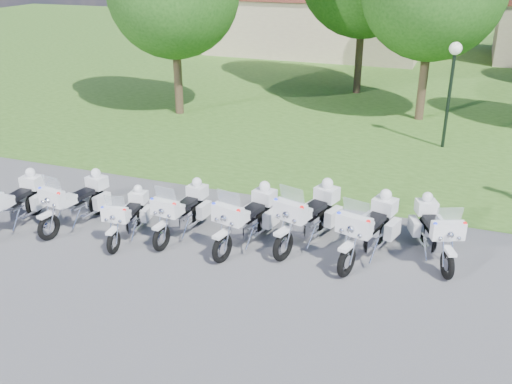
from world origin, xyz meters
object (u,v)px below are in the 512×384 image
(motorcycle_4, at_px, (247,218))
(motorcycle_5, at_px, (309,215))
(motorcycle_3, at_px, (183,210))
(motorcycle_0, at_px, (14,202))
(motorcycle_2, at_px, (128,215))
(motorcycle_7, at_px, (435,230))
(motorcycle_6, at_px, (369,228))
(motorcycle_1, at_px, (77,201))
(lamp_post, at_px, (453,68))

(motorcycle_4, bearing_deg, motorcycle_5, -144.69)
(motorcycle_3, bearing_deg, motorcycle_0, 20.51)
(motorcycle_2, relative_size, motorcycle_7, 0.92)
(motorcycle_6, bearing_deg, motorcycle_5, 8.49)
(motorcycle_1, relative_size, motorcycle_4, 0.95)
(motorcycle_2, height_order, lamp_post, lamp_post)
(motorcycle_2, xyz_separation_m, lamp_post, (6.96, 10.14, 2.30))
(motorcycle_0, relative_size, motorcycle_1, 1.03)
(motorcycle_3, height_order, motorcycle_4, motorcycle_4)
(motorcycle_2, xyz_separation_m, motorcycle_7, (7.27, 1.68, 0.08))
(motorcycle_6, distance_m, lamp_post, 9.35)
(motorcycle_2, relative_size, motorcycle_5, 0.81)
(motorcycle_6, xyz_separation_m, lamp_post, (1.13, 9.03, 2.15))
(motorcycle_1, xyz_separation_m, motorcycle_5, (5.96, 1.14, 0.07))
(motorcycle_4, bearing_deg, motorcycle_0, 23.65)
(motorcycle_6, xyz_separation_m, motorcycle_7, (1.44, 0.57, -0.06))
(motorcycle_1, distance_m, motorcycle_3, 2.88)
(motorcycle_6, relative_size, motorcycle_7, 1.13)
(motorcycle_1, height_order, motorcycle_7, motorcycle_1)
(motorcycle_1, xyz_separation_m, motorcycle_2, (1.63, -0.15, -0.09))
(motorcycle_0, distance_m, lamp_post, 14.82)
(motorcycle_1, bearing_deg, motorcycle_6, -163.27)
(motorcycle_1, bearing_deg, motorcycle_4, -163.81)
(lamp_post, bearing_deg, motorcycle_1, -130.69)
(motorcycle_2, distance_m, lamp_post, 12.51)
(motorcycle_6, height_order, motorcycle_7, motorcycle_6)
(motorcycle_0, distance_m, motorcycle_4, 6.15)
(motorcycle_0, xyz_separation_m, motorcycle_5, (7.41, 1.82, 0.05))
(motorcycle_7, bearing_deg, lamp_post, -110.08)
(motorcycle_5, xyz_separation_m, motorcycle_6, (1.51, -0.18, -0.01))
(motorcycle_4, bearing_deg, motorcycle_2, 25.45)
(motorcycle_3, distance_m, motorcycle_4, 1.73)
(motorcycle_3, xyz_separation_m, motorcycle_7, (6.06, 1.06, 0.02))
(motorcycle_0, xyz_separation_m, motorcycle_6, (8.92, 1.64, 0.04))
(motorcycle_5, height_order, lamp_post, lamp_post)
(motorcycle_0, distance_m, motorcycle_6, 9.07)
(motorcycle_5, bearing_deg, motorcycle_0, 30.43)
(motorcycle_2, distance_m, motorcycle_7, 7.46)
(motorcycle_2, height_order, motorcycle_7, motorcycle_7)
(motorcycle_5, bearing_deg, motorcycle_7, -155.82)
(motorcycle_3, bearing_deg, motorcycle_6, -168.52)
(motorcycle_0, xyz_separation_m, motorcycle_7, (10.36, 2.21, -0.02))
(motorcycle_5, height_order, motorcycle_6, motorcycle_5)
(motorcycle_4, bearing_deg, motorcycle_7, -155.05)
(motorcycle_2, distance_m, motorcycle_3, 1.36)
(motorcycle_4, xyz_separation_m, motorcycle_5, (1.39, 0.59, 0.03))
(motorcycle_4, xyz_separation_m, motorcycle_7, (4.34, 0.99, -0.04))
(lamp_post, bearing_deg, motorcycle_6, -97.13)
(motorcycle_0, xyz_separation_m, motorcycle_1, (1.46, 0.68, -0.02))
(motorcycle_3, xyz_separation_m, motorcycle_4, (1.73, 0.07, 0.06))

